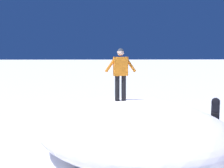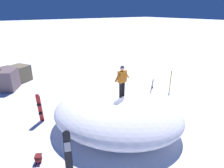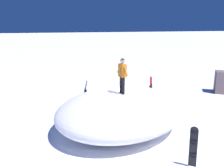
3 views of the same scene
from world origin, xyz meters
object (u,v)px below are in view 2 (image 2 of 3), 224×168
(snowboard_primary_upright, at_px, (68,151))
(snowboard_tertiary_upright, at_px, (40,107))
(snowboard_secondary_upright, at_px, (151,89))
(trail_marker_pole, at_px, (171,81))
(backpack_far, at_px, (38,158))
(snowboarder_standing, at_px, (122,79))
(backpack_near, at_px, (66,113))

(snowboard_primary_upright, xyz_separation_m, snowboard_tertiary_upright, (0.12, 4.08, 0.01))
(snowboard_secondary_upright, bearing_deg, trail_marker_pole, 7.53)
(snowboard_primary_upright, xyz_separation_m, snowboard_secondary_upright, (7.01, 2.51, -0.06))
(snowboard_primary_upright, relative_size, snowboard_secondary_upright, 1.07)
(snowboard_tertiary_upright, xyz_separation_m, trail_marker_pole, (9.22, -1.26, -0.02))
(backpack_far, bearing_deg, trail_marker_pole, 9.84)
(snowboarder_standing, bearing_deg, backpack_far, -178.66)
(snowboard_primary_upright, xyz_separation_m, backpack_far, (-0.88, 1.05, -0.68))
(trail_marker_pole, bearing_deg, snowboard_secondary_upright, -172.47)
(snowboarder_standing, xyz_separation_m, snowboard_secondary_upright, (3.58, 1.36, -1.88))
(backpack_near, xyz_separation_m, backpack_far, (-2.39, -2.87, 0.01))
(snowboard_secondary_upright, distance_m, snowboard_tertiary_upright, 7.07)
(snowboard_tertiary_upright, xyz_separation_m, backpack_near, (1.39, -0.16, -0.70))
(snowboarder_standing, bearing_deg, snowboard_tertiary_upright, 138.50)
(snowboard_primary_upright, distance_m, snowboard_secondary_upright, 7.44)
(snowboard_primary_upright, distance_m, trail_marker_pole, 9.75)
(snowboard_primary_upright, xyz_separation_m, backpack_near, (1.51, 3.91, -0.70))
(snowboard_secondary_upright, relative_size, trail_marker_pole, 0.96)
(snowboarder_standing, bearing_deg, snowboard_secondary_upright, 20.84)
(snowboard_primary_upright, height_order, snowboard_tertiary_upright, snowboard_tertiary_upright)
(backpack_near, xyz_separation_m, trail_marker_pole, (7.83, -1.09, 0.69))
(snowboard_tertiary_upright, bearing_deg, backpack_near, -6.60)
(snowboarder_standing, xyz_separation_m, backpack_near, (-1.92, 2.77, -2.52))
(snowboard_primary_upright, xyz_separation_m, trail_marker_pole, (9.34, 2.82, -0.01))
(trail_marker_pole, bearing_deg, snowboard_tertiary_upright, 172.25)
(snowboard_primary_upright, relative_size, snowboard_tertiary_upright, 0.99)
(snowboard_tertiary_upright, height_order, trail_marker_pole, snowboard_tertiary_upright)
(snowboard_secondary_upright, bearing_deg, snowboarder_standing, -159.16)
(backpack_far, bearing_deg, snowboard_tertiary_upright, 71.84)
(snowboard_tertiary_upright, relative_size, backpack_near, 2.95)
(snowboard_primary_upright, distance_m, snowboard_tertiary_upright, 4.08)
(snowboarder_standing, relative_size, snowboard_secondary_upright, 1.03)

